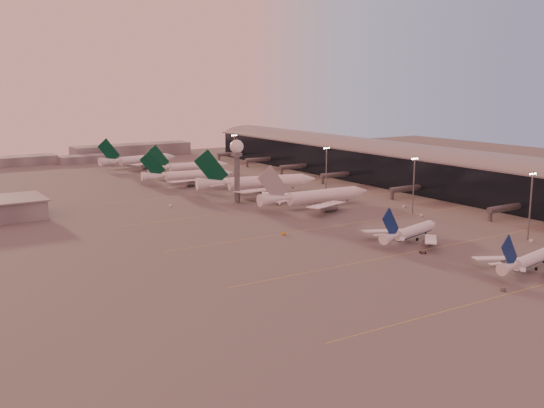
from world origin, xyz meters
TOP-DOWN VIEW (x-y plane):
  - ground at (0.00, 0.00)m, footprint 700.00×700.00m
  - taxiway_markings at (30.00, 56.00)m, footprint 180.00×185.25m
  - terminal at (107.88, 110.09)m, footprint 57.00×362.00m
  - radar_tower at (5.00, 120.00)m, footprint 6.40×6.40m
  - mast_a at (58.00, 0.00)m, footprint 3.60×0.56m
  - mast_b at (55.00, 55.00)m, footprint 3.60×0.56m
  - mast_c at (50.00, 110.00)m, footprint 3.60×0.56m
  - mast_d at (48.00, 200.00)m, footprint 3.60×0.56m
  - distant_horizon at (2.62, 325.14)m, footprint 165.00×37.50m
  - narrowbody_near at (24.39, -24.59)m, footprint 34.81×27.53m
  - narrowbody_mid at (20.16, 20.71)m, footprint 36.59×28.80m
  - widebody_white at (29.33, 90.13)m, footprint 59.27×47.43m
  - greentail_a at (25.95, 135.28)m, footprint 64.26×51.38m
  - greentail_b at (9.46, 183.46)m, footprint 52.47×42.00m
  - greentail_c at (25.66, 216.58)m, footprint 52.96×42.63m
  - greentail_d at (11.11, 264.52)m, footprint 56.76×45.53m
  - gsv_truck_a at (2.79, -32.76)m, footprint 5.27×2.03m
  - gsv_catering_a at (56.21, -2.81)m, footprint 4.93×2.86m
  - gsv_tug_mid at (12.09, 6.77)m, footprint 4.18×3.24m
  - gsv_truck_b at (54.93, 49.45)m, footprint 5.08×2.25m
  - gsv_truck_c at (-12.26, 53.36)m, footprint 5.40×2.98m
  - gsv_catering_b at (62.66, 68.02)m, footprint 5.07×2.85m
  - gsv_tug_far at (17.69, 103.10)m, footprint 2.60×3.68m
  - gsv_truck_d at (-26.43, 127.15)m, footprint 2.45×5.57m
  - gsv_tug_hangar at (36.59, 145.26)m, footprint 3.99×2.46m

SIDE VIEW (x-z plane):
  - ground at x=0.00m, z-range 0.00..0.00m
  - taxiway_markings at x=30.00m, z-range 0.00..0.02m
  - gsv_tug_far at x=17.69m, z-range 0.01..0.98m
  - gsv_tug_mid at x=12.09m, z-range 0.02..1.07m
  - gsv_tug_hangar at x=36.59m, z-range 0.02..1.14m
  - gsv_truck_b at x=54.93m, z-range 0.02..2.01m
  - gsv_truck_c at x=-12.26m, z-range 0.02..2.08m
  - gsv_truck_a at x=2.79m, z-range 0.02..2.15m
  - gsv_truck_d at x=-26.43m, z-range 0.02..2.21m
  - gsv_catering_a at x=56.21m, z-range 0.00..3.80m
  - gsv_catering_b at x=62.66m, z-range 0.00..3.94m
  - narrowbody_near at x=24.39m, z-range -4.08..9.64m
  - narrowbody_mid at x=20.16m, z-range -4.36..10.28m
  - greentail_b at x=9.46m, z-range -6.22..13.01m
  - greentail_c at x=25.66m, z-range -6.22..13.01m
  - widebody_white at x=29.33m, z-range -6.81..14.03m
  - greentail_d at x=11.11m, z-range -6.70..14.01m
  - distant_horizon at x=2.62m, z-range -0.61..8.39m
  - greentail_a at x=25.95m, z-range -7.64..15.98m
  - terminal at x=107.88m, z-range -1.00..22.04m
  - mast_a at x=58.00m, z-range 1.24..26.24m
  - mast_b at x=55.00m, z-range 1.24..26.24m
  - mast_c at x=50.00m, z-range 1.24..26.24m
  - mast_d at x=48.00m, z-range 1.24..26.24m
  - radar_tower at x=5.00m, z-range 5.40..36.50m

